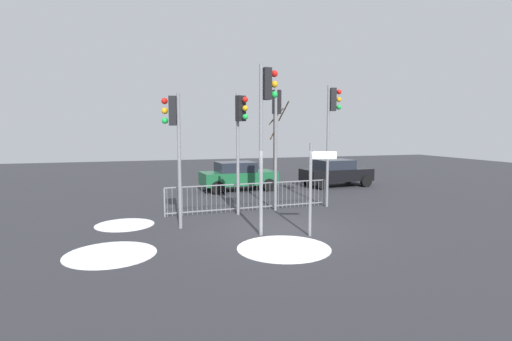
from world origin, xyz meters
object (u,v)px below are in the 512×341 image
object	(u,v)px
traffic_light_rear_left	(240,126)
bare_tree_left	(276,140)
traffic_light_mid_left	(277,121)
traffic_light_foreground_right	(332,119)
direction_sign_post	(313,184)
car_green_far	(238,176)
car_black_trailing	(336,172)
traffic_light_foreground_left	(174,130)
traffic_light_rear_right	(265,112)

from	to	relation	value
traffic_light_rear_left	bare_tree_left	xyz separation A→B (m)	(5.75, 12.05, -0.86)
traffic_light_mid_left	bare_tree_left	world-z (taller)	bare_tree_left
traffic_light_foreground_right	direction_sign_post	bearing A→B (deg)	-22.39
traffic_light_foreground_right	traffic_light_mid_left	bearing A→B (deg)	-79.75
car_green_far	traffic_light_rear_left	bearing A→B (deg)	-107.38
car_black_trailing	traffic_light_foreground_left	bearing A→B (deg)	-147.96
traffic_light_rear_left	traffic_light_foreground_left	xyz separation A→B (m)	(-2.47, -1.28, -0.13)
car_black_trailing	traffic_light_foreground_right	bearing A→B (deg)	-124.96
traffic_light_foreground_left	car_green_far	world-z (taller)	traffic_light_foreground_left
traffic_light_rear_right	traffic_light_foreground_right	size ratio (longest dim) A/B	1.02
traffic_light_mid_left	car_black_trailing	size ratio (longest dim) A/B	1.20
traffic_light_rear_right	car_black_trailing	distance (m)	11.39
traffic_light_rear_left	car_green_far	world-z (taller)	traffic_light_rear_left
traffic_light_foreground_right	car_green_far	xyz separation A→B (m)	(-2.48, 5.33, -2.78)
traffic_light_foreground_left	traffic_light_mid_left	distance (m)	4.47
direction_sign_post	bare_tree_left	xyz separation A→B (m)	(4.49, 15.44, 0.84)
traffic_light_foreground_right	car_black_trailing	bearing A→B (deg)	161.13
traffic_light_foreground_right	car_black_trailing	world-z (taller)	traffic_light_foreground_right
traffic_light_rear_right	traffic_light_mid_left	bearing A→B (deg)	150.78
traffic_light_foreground_right	traffic_light_mid_left	distance (m)	2.32
bare_tree_left	traffic_light_mid_left	bearing A→B (deg)	-109.95
traffic_light_rear_right	traffic_light_foreground_right	xyz separation A→B (m)	(3.92, 3.36, -0.09)
traffic_light_foreground_left	car_green_far	bearing A→B (deg)	-15.13
traffic_light_rear_right	car_green_far	bearing A→B (deg)	166.48
car_black_trailing	bare_tree_left	size ratio (longest dim) A/B	0.77
traffic_light_mid_left	bare_tree_left	size ratio (longest dim) A/B	0.93
car_green_far	bare_tree_left	distance (m)	7.74
traffic_light_mid_left	direction_sign_post	size ratio (longest dim) A/B	1.73
traffic_light_foreground_right	bare_tree_left	size ratio (longest dim) A/B	0.96
traffic_light_rear_left	car_green_far	bearing A→B (deg)	-129.37
car_black_trailing	bare_tree_left	distance (m)	6.68
traffic_light_rear_right	bare_tree_left	distance (m)	16.02
traffic_light_rear_left	traffic_light_foreground_left	bearing A→B (deg)	1.65
traffic_light_foreground_left	direction_sign_post	bearing A→B (deg)	-106.01
traffic_light_foreground_right	traffic_light_mid_left	xyz separation A→B (m)	(-2.32, 0.06, -0.10)
car_green_far	bare_tree_left	bearing A→B (deg)	51.40
traffic_light_rear_right	car_black_trailing	xyz separation A→B (m)	(6.97, 8.53, -2.87)
traffic_light_rear_right	direction_sign_post	world-z (taller)	traffic_light_rear_right
traffic_light_rear_left	direction_sign_post	world-z (taller)	traffic_light_rear_left
traffic_light_rear_left	traffic_light_rear_right	world-z (taller)	traffic_light_rear_right
traffic_light_rear_left	bare_tree_left	world-z (taller)	bare_tree_left
traffic_light_foreground_right	car_black_trailing	xyz separation A→B (m)	(3.06, 5.17, -2.78)
traffic_light_rear_left	traffic_light_rear_right	xyz separation A→B (m)	(-0.01, -2.85, 0.40)
traffic_light_rear_left	car_black_trailing	bearing A→B (deg)	-166.48
traffic_light_rear_left	traffic_light_foreground_left	size ratio (longest dim) A/B	1.04
bare_tree_left	traffic_light_foreground_right	bearing A→B (deg)	-99.10
direction_sign_post	car_black_trailing	size ratio (longest dim) A/B	0.70
car_green_far	car_black_trailing	bearing A→B (deg)	-5.32
bare_tree_left	direction_sign_post	bearing A→B (deg)	-106.22
traffic_light_mid_left	direction_sign_post	distance (m)	4.41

